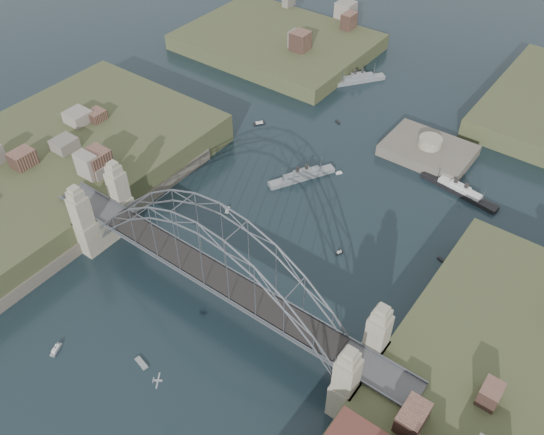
{
  "coord_description": "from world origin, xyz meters",
  "views": [
    {
      "loc": [
        50.52,
        -50.17,
        89.15
      ],
      "look_at": [
        0.0,
        18.0,
        10.0
      ],
      "focal_mm": 37.45,
      "sensor_mm": 36.0,
      "label": 1
    }
  ],
  "objects_px": {
    "bridge": "(214,262)",
    "ocean_liner": "(459,191)",
    "fort_island": "(427,156)",
    "naval_cruiser_far": "(358,80)",
    "naval_cruiser_near": "(302,176)"
  },
  "relations": [
    {
      "from": "fort_island",
      "to": "naval_cruiser_near",
      "type": "xyz_separation_m",
      "value": [
        -20.9,
        -27.6,
        1.15
      ]
    },
    {
      "from": "bridge",
      "to": "naval_cruiser_far",
      "type": "height_order",
      "value": "bridge"
    },
    {
      "from": "naval_cruiser_near",
      "to": "naval_cruiser_far",
      "type": "height_order",
      "value": "naval_cruiser_far"
    },
    {
      "from": "fort_island",
      "to": "naval_cruiser_far",
      "type": "bearing_deg",
      "value": 146.97
    },
    {
      "from": "fort_island",
      "to": "ocean_liner",
      "type": "height_order",
      "value": "fort_island"
    },
    {
      "from": "bridge",
      "to": "fort_island",
      "type": "distance_m",
      "value": 72.14
    },
    {
      "from": "naval_cruiser_far",
      "to": "ocean_liner",
      "type": "relative_size",
      "value": 0.77
    },
    {
      "from": "naval_cruiser_near",
      "to": "bridge",
      "type": "bearing_deg",
      "value": -78.14
    },
    {
      "from": "bridge",
      "to": "ocean_liner",
      "type": "relative_size",
      "value": 4.16
    },
    {
      "from": "bridge",
      "to": "ocean_liner",
      "type": "xyz_separation_m",
      "value": [
        24.71,
        60.46,
        -11.56
      ]
    },
    {
      "from": "fort_island",
      "to": "ocean_liner",
      "type": "distance_m",
      "value": 15.93
    },
    {
      "from": "bridge",
      "to": "naval_cruiser_far",
      "type": "distance_m",
      "value": 95.15
    },
    {
      "from": "naval_cruiser_far",
      "to": "fort_island",
      "type": "bearing_deg",
      "value": -33.03
    },
    {
      "from": "naval_cruiser_near",
      "to": "ocean_liner",
      "type": "relative_size",
      "value": 0.81
    },
    {
      "from": "fort_island",
      "to": "ocean_liner",
      "type": "bearing_deg",
      "value": -36.88
    }
  ]
}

